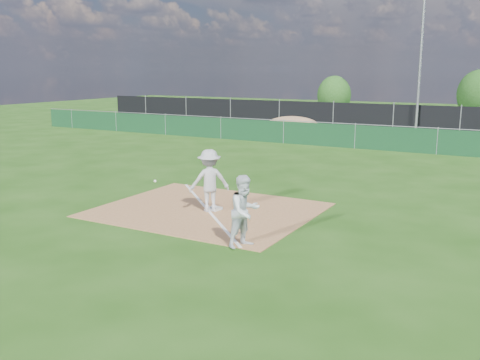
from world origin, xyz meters
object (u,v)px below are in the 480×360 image
runner (245,211)px  car_mid (416,116)px  car_left (335,112)px  play_at_first (209,181)px  first_base (214,209)px  light_pole (420,69)px  tree_left (334,95)px  tree_mid (479,94)px

runner → car_mid: 29.69m
runner → car_left: size_ratio=0.41×
runner → car_mid: (-2.10, 29.61, -0.14)m
play_at_first → car_left: (-5.83, 27.40, -0.21)m
first_base → car_mid: size_ratio=0.08×
play_at_first → car_left: size_ratio=0.68×
light_pole → tree_left: 14.12m
light_pole → car_mid: 6.61m
car_left → runner: bearing=-167.6°
runner → car_mid: bearing=25.3°
light_pole → tree_mid: 12.45m
play_at_first → light_pole: bearing=86.4°
play_at_first → car_mid: bearing=89.5°
tree_left → car_left: bearing=-69.2°
car_left → car_mid: size_ratio=0.97×
car_mid → tree_left: tree_left is taller
light_pole → tree_left: light_pole is taller
first_base → tree_mid: 33.95m
play_at_first → tree_left: size_ratio=0.80×
play_at_first → tree_left: bearing=103.4°
light_pole → first_base: (-1.31, -21.62, -3.94)m
car_left → tree_mid: (9.52, 6.46, 1.35)m
runner → play_at_first: bearing=68.1°
light_pole → car_mid: light_pole is taller
first_base → play_at_first: size_ratio=0.13×
play_at_first → car_mid: play_at_first is taller
light_pole → car_left: light_pole is taller
light_pole → tree_mid: size_ratio=2.01×
first_base → play_at_first: (-0.05, -0.17, 0.85)m
car_left → car_mid: (6.08, 0.00, -0.01)m
tree_mid → car_mid: bearing=-118.0°
play_at_first → tree_mid: tree_mid is taller
light_pole → runner: light_pole is taller
tree_left → play_at_first: bearing=-76.6°
play_at_first → runner: 3.22m
tree_left → light_pole: bearing=-49.3°
car_mid → tree_left: 9.45m
car_left → tree_mid: 11.58m
play_at_first → runner: play_at_first is taller
car_left → tree_left: size_ratio=1.17×
runner → tree_mid: 36.12m
first_base → play_at_first: bearing=-106.6°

